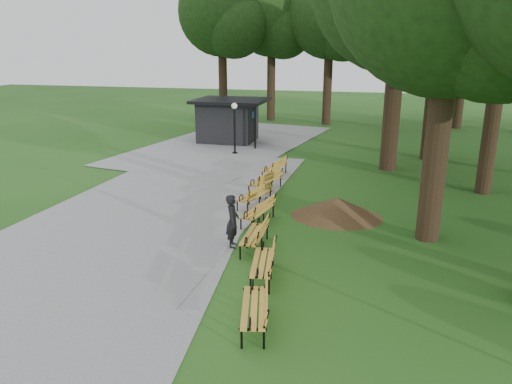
% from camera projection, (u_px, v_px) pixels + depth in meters
% --- Properties ---
extents(ground, '(100.00, 100.00, 0.00)m').
position_uv_depth(ground, '(246.00, 235.00, 15.48)').
color(ground, '#215718').
rests_on(ground, ground).
extents(path, '(12.00, 38.00, 0.06)m').
position_uv_depth(path, '(167.00, 197.00, 19.18)').
color(path, gray).
rests_on(path, ground).
extents(person, '(0.48, 0.64, 1.61)m').
position_uv_depth(person, '(233.00, 221.00, 14.36)').
color(person, black).
rests_on(person, ground).
extents(kiosk, '(4.20, 3.65, 2.63)m').
position_uv_depth(kiosk, '(228.00, 120.00, 29.93)').
color(kiosk, black).
rests_on(kiosk, ground).
extents(lamp_post, '(0.32, 0.32, 2.78)m').
position_uv_depth(lamp_post, '(234.00, 117.00, 26.30)').
color(lamp_post, black).
rests_on(lamp_post, ground).
extents(dirt_mound, '(2.65, 2.65, 0.70)m').
position_uv_depth(dirt_mound, '(337.00, 207.00, 17.03)').
color(dirt_mound, '#47301C').
rests_on(dirt_mound, ground).
extents(bench_0, '(1.04, 1.99, 0.88)m').
position_uv_depth(bench_0, '(254.00, 307.00, 10.37)').
color(bench_0, gold).
rests_on(bench_0, ground).
extents(bench_1, '(0.92, 1.98, 0.88)m').
position_uv_depth(bench_1, '(262.00, 263.00, 12.51)').
color(bench_1, gold).
rests_on(bench_1, ground).
extents(bench_2, '(0.69, 1.92, 0.88)m').
position_uv_depth(bench_2, '(254.00, 235.00, 14.33)').
color(bench_2, gold).
rests_on(bench_2, ground).
extents(bench_3, '(0.98, 1.99, 0.88)m').
position_uv_depth(bench_3, '(258.00, 211.00, 16.36)').
color(bench_3, gold).
rests_on(bench_3, ground).
extents(bench_4, '(1.16, 2.00, 0.88)m').
position_uv_depth(bench_4, '(254.00, 195.00, 18.06)').
color(bench_4, gold).
rests_on(bench_4, ground).
extents(bench_5, '(1.28, 2.00, 0.88)m').
position_uv_depth(bench_5, '(265.00, 181.00, 19.94)').
color(bench_5, gold).
rests_on(bench_5, ground).
extents(bench_6, '(1.02, 1.99, 0.88)m').
position_uv_depth(bench_6, '(274.00, 168.00, 22.13)').
color(bench_6, gold).
rests_on(bench_6, ground).
extents(lawn_tree_4, '(7.29, 7.29, 11.44)m').
position_uv_depth(lawn_tree_4, '(443.00, 1.00, 23.55)').
color(lawn_tree_4, black).
rests_on(lawn_tree_4, ground).
extents(tree_backdrop, '(36.32, 9.45, 16.56)m').
position_uv_depth(tree_backdrop, '(432.00, 5.00, 32.99)').
color(tree_backdrop, black).
rests_on(tree_backdrop, ground).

